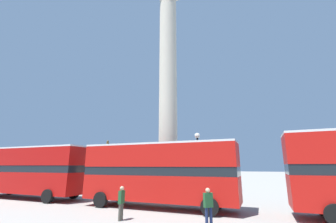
# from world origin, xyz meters

# --- Properties ---
(ground_plane) EXTENTS (200.00, 200.00, 0.00)m
(ground_plane) POSITION_xyz_m (0.00, 0.00, 0.00)
(ground_plane) COLOR gray
(monument_column) EXTENTS (5.20, 5.20, 23.20)m
(monument_column) POSITION_xyz_m (0.00, 0.00, 8.05)
(monument_column) COLOR #BCB29E
(monument_column) RESTS_ON ground_plane
(bus_b) EXTENTS (11.33, 3.04, 4.28)m
(bus_b) POSITION_xyz_m (-10.89, -5.44, 2.37)
(bus_b) COLOR #A80F0C
(bus_b) RESTS_ON ground_plane
(bus_c) EXTENTS (10.51, 2.80, 4.19)m
(bus_c) POSITION_xyz_m (1.50, -5.32, 2.32)
(bus_c) COLOR #B7140F
(bus_c) RESTS_ON ground_plane
(equestrian_statue) EXTENTS (3.57, 2.93, 5.97)m
(equestrian_statue) POSITION_xyz_m (-10.63, 4.84, 1.73)
(equestrian_statue) COLOR #BCB29E
(equestrian_statue) RESTS_ON ground_plane
(street_lamp) EXTENTS (0.41, 0.41, 5.21)m
(street_lamp) POSITION_xyz_m (3.52, -2.51, 2.88)
(street_lamp) COLOR black
(street_lamp) RESTS_ON ground_plane
(pedestrian_near_lamp) EXTENTS (0.23, 0.46, 1.66)m
(pedestrian_near_lamp) POSITION_xyz_m (1.16, -9.08, 0.92)
(pedestrian_near_lamp) COLOR #4C473D
(pedestrian_near_lamp) RESTS_ON ground_plane
(pedestrian_by_plinth) EXTENTS (0.43, 0.44, 1.68)m
(pedestrian_by_plinth) POSITION_xyz_m (5.57, -8.48, 0.94)
(pedestrian_by_plinth) COLOR #192347
(pedestrian_by_plinth) RESTS_ON ground_plane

